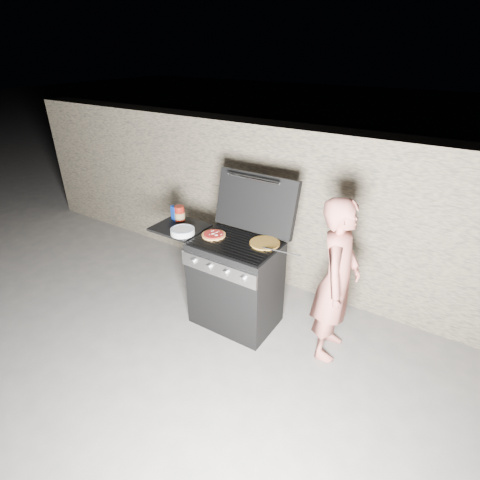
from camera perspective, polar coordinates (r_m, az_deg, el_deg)
The scene contains 10 objects.
ground at distance 3.96m, azimuth -0.62°, elevation -12.08°, with size 50.00×50.00×0.00m, color #5B5957.
stone_wall at distance 4.29m, azimuth 7.05°, elevation 5.07°, with size 8.00×0.35×1.80m, color #7E6E53.
gas_grill at distance 3.81m, azimuth -3.82°, elevation -5.47°, with size 1.34×0.79×0.91m, color black, non-canonical shape.
pizza_topped at distance 3.57m, azimuth -4.03°, elevation 0.84°, with size 0.23×0.23×0.03m, color #D8B960, non-canonical shape.
pizza_plain at distance 3.43m, azimuth 3.79°, elevation -0.46°, with size 0.28×0.28×0.01m, color gold.
sauce_jar at distance 3.92m, azimuth -9.19°, elevation 4.04°, with size 0.10×0.10×0.16m, color maroon.
blue_carton at distance 3.95m, azimuth -9.98°, elevation 4.07°, with size 0.07×0.04×0.15m, color navy.
plate_stack at distance 3.66m, azimuth -8.75°, elevation 1.33°, with size 0.23×0.23×0.05m, color white.
person at distance 3.29m, azimuth 14.51°, elevation -6.08°, with size 0.55×0.36×1.50m, color #B16154.
tongs at distance 3.23m, azimuth 6.10°, elevation -1.76°, with size 0.01×0.01×0.42m, color black.
Camera 1 is at (1.68, -2.54, 2.53)m, focal length 28.00 mm.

